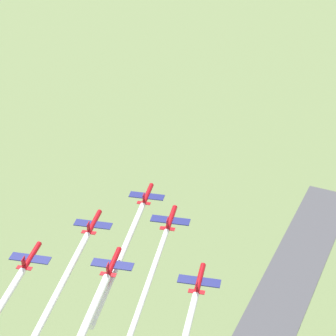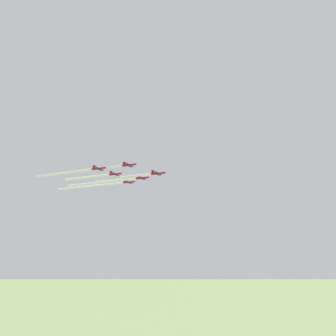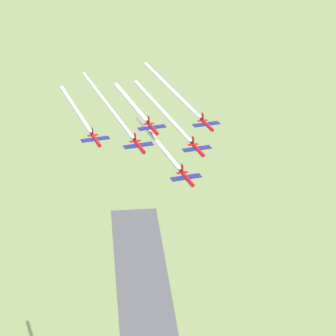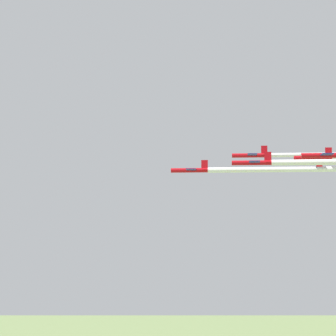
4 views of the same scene
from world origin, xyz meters
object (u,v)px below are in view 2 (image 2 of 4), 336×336
(jet_0, at_px, (158,173))
(jet_5, at_px, (99,169))
(jet_1, at_px, (142,178))
(jet_4, at_px, (115,174))
(jet_2, at_px, (129,165))
(jet_3, at_px, (129,182))

(jet_0, height_order, jet_5, jet_5)
(jet_1, height_order, jet_4, jet_4)
(jet_2, bearing_deg, jet_0, 120.47)
(jet_1, distance_m, jet_5, 27.04)
(jet_0, height_order, jet_4, jet_4)
(jet_3, relative_size, jet_4, 1.00)
(jet_0, height_order, jet_2, jet_2)
(jet_1, relative_size, jet_3, 1.00)
(jet_4, distance_m, jet_5, 15.73)
(jet_0, bearing_deg, jet_1, -120.47)
(jet_5, bearing_deg, jet_3, -180.00)
(jet_2, bearing_deg, jet_1, 180.00)
(jet_1, height_order, jet_3, jet_3)
(jet_1, distance_m, jet_2, 16.00)
(jet_0, relative_size, jet_4, 1.00)
(jet_2, distance_m, jet_4, 15.54)
(jet_3, bearing_deg, jet_1, 59.53)
(jet_1, xyz_separation_m, jet_3, (-11.46, -10.38, 0.55))
(jet_5, bearing_deg, jet_2, 120.47)
(jet_1, bearing_deg, jet_3, -120.47)
(jet_4, bearing_deg, jet_5, -0.00)
(jet_1, distance_m, jet_4, 15.56)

